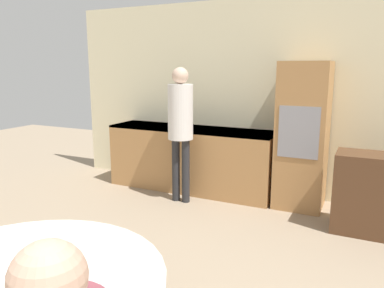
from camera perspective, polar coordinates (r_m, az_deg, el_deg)
The scene contains 5 objects.
wall_back at distance 5.12m, azimuth 11.67°, elevation 6.78°, with size 6.04×0.05×2.60m.
kitchen_counter at distance 5.27m, azimuth -0.15°, elevation -2.13°, with size 2.36×0.60×0.89m.
oven_unit at distance 4.75m, azimuth 16.48°, elevation 1.19°, with size 0.57×0.59×1.78m.
person_standing at distance 4.68m, azimuth -1.77°, elevation 3.76°, with size 0.32×0.32×1.71m.
cup at distance 1.86m, azimuth -20.06°, elevation -18.71°, with size 0.06×0.06×0.09m.
Camera 1 is at (1.24, -0.03, 1.71)m, focal length 35.00 mm.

